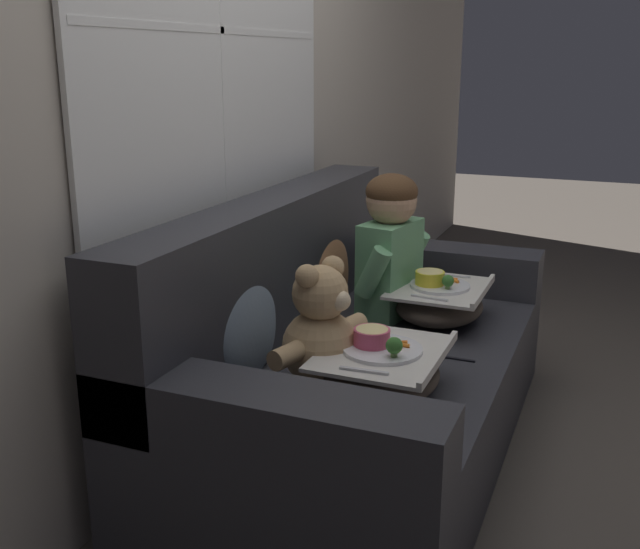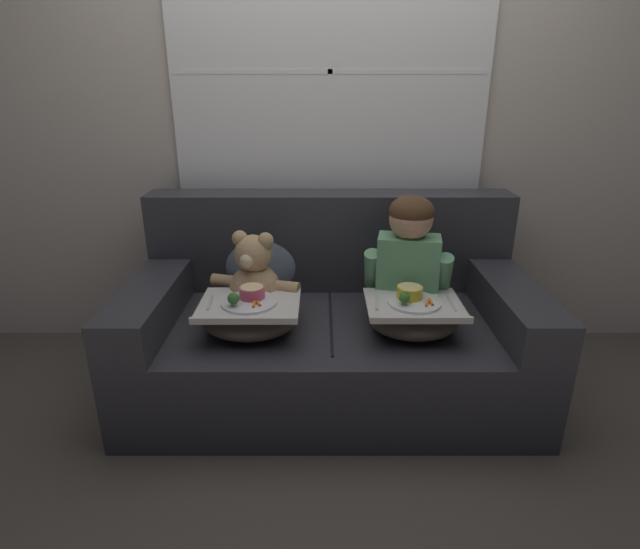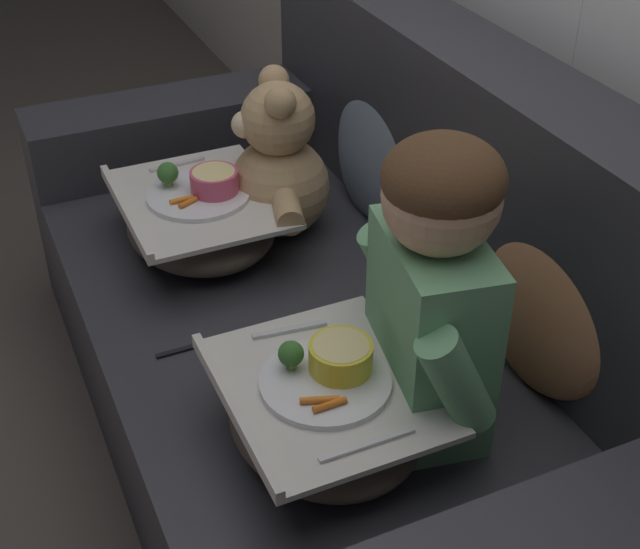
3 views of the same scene
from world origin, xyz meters
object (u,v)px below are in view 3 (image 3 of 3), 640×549
Objects in this scene: throw_pillow_behind_child at (556,296)px; child_figure at (434,275)px; throw_pillow_behind_teddy at (381,141)px; lap_tray_child at (325,410)px; lap_tray_teddy at (201,220)px; couch at (359,333)px; teddy_bear at (277,168)px.

throw_pillow_behind_child is 0.30m from child_figure.
throw_pillow_behind_teddy is 0.73× the size of child_figure.
lap_tray_teddy reaches higher than lap_tray_child.
child_figure is 1.37× the size of lap_tray_child.
lap_tray_teddy is at bearing -145.29° from couch.
couch is at bearing 7.81° from teddy_bear.
throw_pillow_behind_teddy is at bearing 159.02° from child_figure.
child_figure reaches higher than lap_tray_child.
throw_pillow_behind_child is 0.77m from teddy_bear.
lap_tray_child is at bearing -15.48° from teddy_bear.
throw_pillow_behind_teddy reaches higher than lap_tray_child.
lap_tray_child is (0.36, -0.25, 0.16)m from couch.
throw_pillow_behind_teddy is at bearing 180.00° from throw_pillow_behind_child.
throw_pillow_behind_child is (0.36, 0.23, 0.27)m from couch.
couch is 4.49× the size of throw_pillow_behind_teddy.
throw_pillow_behind_teddy is at bearing 89.70° from teddy_bear.
lap_tray_teddy is (0.00, -0.20, -0.09)m from teddy_bear.
couch is 3.28× the size of child_figure.
teddy_bear is 1.05× the size of lap_tray_child.
lap_tray_teddy is (-0.72, -0.00, -0.00)m from lap_tray_child.
throw_pillow_behind_teddy is 0.96× the size of teddy_bear.
teddy_bear is at bearing 164.52° from lap_tray_child.
teddy_bear is at bearing -90.30° from throw_pillow_behind_teddy.
child_figure is at bearing 89.82° from lap_tray_child.
throw_pillow_behind_teddy is 1.00× the size of lap_tray_child.
teddy_bear reaches higher than throw_pillow_behind_teddy.
child_figure is at bearing -90.04° from throw_pillow_behind_child.
couch is 0.47m from lap_tray_child.
couch reaches higher than throw_pillow_behind_child.
teddy_bear is 0.75m from lap_tray_child.
teddy_bear is at bearing 90.39° from lap_tray_teddy.
teddy_bear is (-0.00, -0.28, -0.02)m from throw_pillow_behind_teddy.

